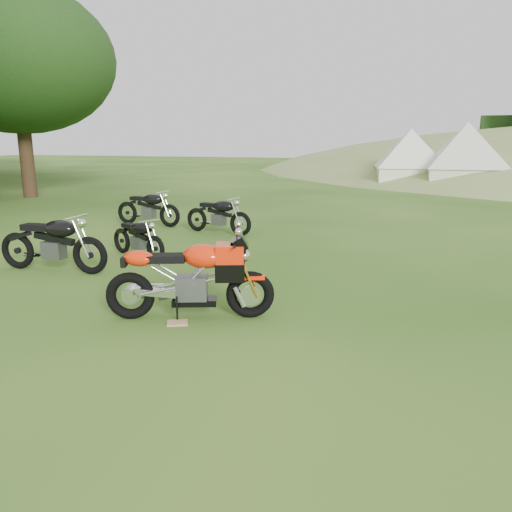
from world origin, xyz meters
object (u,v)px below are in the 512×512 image
(plywood_board, at_px, (177,323))
(tent_left, at_px, (410,159))
(vintage_moto_b, at_px, (52,241))
(tent_mid, at_px, (465,158))
(vintage_moto_c, at_px, (218,214))
(vintage_moto_d, at_px, (148,207))
(vintage_moto_a, at_px, (138,237))
(sport_motorcycle, at_px, (190,272))

(plywood_board, distance_m, tent_left, 22.27)
(vintage_moto_b, relative_size, tent_mid, 0.63)
(vintage_moto_c, relative_size, vintage_moto_d, 0.96)
(vintage_moto_a, distance_m, vintage_moto_d, 4.00)
(vintage_moto_a, height_order, vintage_moto_b, vintage_moto_b)
(tent_mid, bearing_deg, sport_motorcycle, -105.97)
(vintage_moto_d, bearing_deg, tent_mid, 62.72)
(tent_left, height_order, tent_mid, tent_mid)
(plywood_board, distance_m, vintage_moto_d, 8.04)
(tent_left, distance_m, tent_mid, 2.77)
(vintage_moto_c, bearing_deg, sport_motorcycle, -58.23)
(sport_motorcycle, relative_size, vintage_moto_b, 1.00)
(sport_motorcycle, xyz_separation_m, tent_mid, (4.80, 20.97, 0.84))
(vintage_moto_c, xyz_separation_m, tent_left, (4.24, 15.89, 0.90))
(vintage_moto_a, bearing_deg, vintage_moto_c, 104.61)
(plywood_board, height_order, tent_mid, tent_mid)
(plywood_board, xyz_separation_m, vintage_moto_d, (-4.35, 6.74, 0.52))
(vintage_moto_b, bearing_deg, tent_left, 71.39)
(tent_left, bearing_deg, sport_motorcycle, -103.93)
(vintage_moto_c, distance_m, tent_mid, 16.54)
(tent_mid, bearing_deg, vintage_moto_c, -117.67)
(vintage_moto_a, height_order, tent_left, tent_left)
(plywood_board, height_order, vintage_moto_d, vintage_moto_d)
(sport_motorcycle, height_order, vintage_moto_b, sport_motorcycle)
(plywood_board, bearing_deg, tent_mid, 77.06)
(plywood_board, distance_m, tent_mid, 21.83)
(vintage_moto_b, bearing_deg, vintage_moto_d, 97.59)
(vintage_moto_c, distance_m, tent_left, 16.47)
(vintage_moto_a, distance_m, tent_left, 19.54)
(vintage_moto_b, height_order, vintage_moto_d, vintage_moto_b)
(plywood_board, bearing_deg, sport_motorcycle, 73.41)
(sport_motorcycle, distance_m, vintage_moto_b, 3.77)
(vintage_moto_c, height_order, tent_mid, tent_mid)
(vintage_moto_a, height_order, tent_mid, tent_mid)
(plywood_board, bearing_deg, vintage_moto_c, 107.77)
(vintage_moto_a, bearing_deg, vintage_moto_d, 141.80)
(plywood_board, height_order, tent_left, tent_left)
(vintage_moto_a, xyz_separation_m, tent_mid, (7.40, 18.04, 1.04))
(vintage_moto_b, distance_m, vintage_moto_d, 5.12)
(vintage_moto_b, distance_m, tent_mid, 21.23)
(vintage_moto_d, relative_size, tent_left, 0.62)
(sport_motorcycle, xyz_separation_m, vintage_moto_c, (-2.07, 5.96, -0.14))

